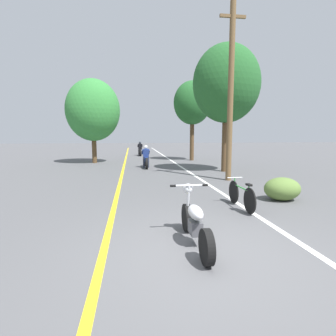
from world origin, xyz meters
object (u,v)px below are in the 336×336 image
(utility_pole, at_px, (231,92))
(motorcycle_foreground, at_px, (195,222))
(roadside_tree_left, at_px, (93,110))
(roadside_tree_right_near, at_px, (226,84))
(motorcycle_rider_lead, at_px, (146,159))
(motorcycle_rider_far, at_px, (140,150))
(roadside_tree_right_far, at_px, (192,103))
(bicycle_parked, at_px, (241,195))

(utility_pole, height_order, motorcycle_foreground, utility_pole)
(roadside_tree_left, bearing_deg, roadside_tree_right_near, -35.65)
(motorcycle_rider_lead, relative_size, motorcycle_rider_far, 1.05)
(utility_pole, relative_size, roadside_tree_right_far, 1.22)
(utility_pole, xyz_separation_m, roadside_tree_left, (-6.79, 8.14, -0.11))
(motorcycle_rider_far, bearing_deg, motorcycle_foreground, -89.15)
(utility_pole, distance_m, roadside_tree_right_near, 2.94)
(motorcycle_foreground, xyz_separation_m, motorcycle_rider_far, (-0.31, 20.71, 0.10))
(utility_pole, xyz_separation_m, roadside_tree_right_near, (0.80, 2.71, 0.84))
(roadside_tree_left, xyz_separation_m, motorcycle_foreground, (3.72, -14.54, -3.24))
(utility_pole, bearing_deg, roadside_tree_right_near, 73.60)
(motorcycle_rider_lead, distance_m, bicycle_parked, 9.43)
(motorcycle_foreground, relative_size, motorcycle_rider_lead, 0.96)
(roadside_tree_right_near, distance_m, motorcycle_rider_far, 12.99)
(utility_pole, bearing_deg, motorcycle_rider_far, 103.28)
(roadside_tree_right_far, relative_size, motorcycle_rider_far, 3.03)
(utility_pole, bearing_deg, roadside_tree_left, 129.80)
(utility_pole, relative_size, motorcycle_rider_far, 3.69)
(utility_pole, height_order, motorcycle_rider_far, utility_pole)
(roadside_tree_left, bearing_deg, motorcycle_rider_lead, -42.84)
(motorcycle_rider_lead, bearing_deg, roadside_tree_left, 137.16)
(motorcycle_rider_lead, xyz_separation_m, motorcycle_rider_far, (-0.05, 9.37, -0.00))
(utility_pole, height_order, motorcycle_rider_lead, utility_pole)
(utility_pole, xyz_separation_m, motorcycle_foreground, (-3.07, -6.40, -3.36))
(motorcycle_rider_far, bearing_deg, motorcycle_rider_lead, -89.70)
(roadside_tree_right_far, xyz_separation_m, roadside_tree_left, (-7.25, -0.92, -0.70))
(motorcycle_rider_lead, height_order, motorcycle_rider_far, motorcycle_rider_lead)
(roadside_tree_left, bearing_deg, roadside_tree_right_far, 7.22)
(motorcycle_foreground, height_order, bicycle_parked, motorcycle_foreground)
(roadside_tree_left, bearing_deg, utility_pole, -50.20)
(utility_pole, distance_m, roadside_tree_right_far, 9.09)
(bicycle_parked, bearing_deg, motorcycle_rider_lead, 102.69)
(roadside_tree_right_near, xyz_separation_m, motorcycle_rider_far, (-4.17, 11.60, -4.10))
(utility_pole, xyz_separation_m, roadside_tree_right_far, (0.47, 9.06, 0.59))
(roadside_tree_right_far, relative_size, bicycle_parked, 3.53)
(motorcycle_foreground, relative_size, bicycle_parked, 1.18)
(roadside_tree_right_far, relative_size, roadside_tree_left, 1.04)
(motorcycle_foreground, height_order, motorcycle_rider_far, motorcycle_rider_far)
(roadside_tree_right_near, height_order, motorcycle_rider_far, roadside_tree_right_near)
(utility_pole, xyz_separation_m, motorcycle_rider_far, (-3.38, 14.31, -3.26))
(roadside_tree_right_far, height_order, roadside_tree_left, roadside_tree_right_far)
(motorcycle_rider_lead, bearing_deg, motorcycle_foreground, -88.69)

